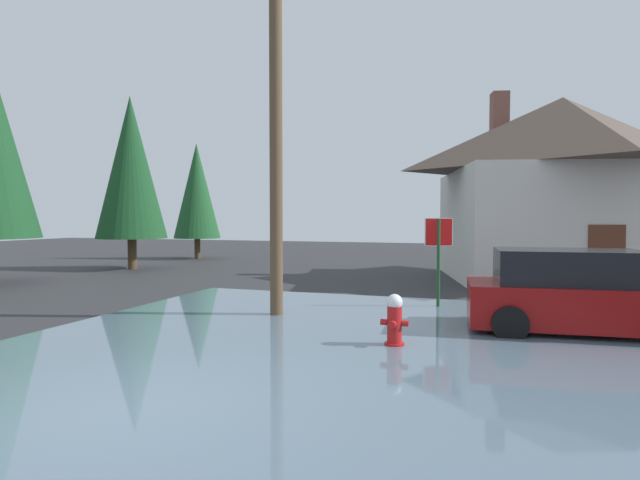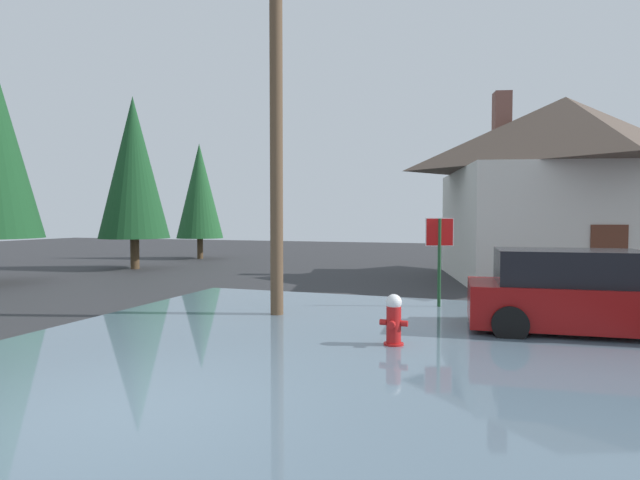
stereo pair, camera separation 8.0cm
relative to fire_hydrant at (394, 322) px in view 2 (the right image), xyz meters
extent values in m
cube|color=#2D2D30|center=(-2.24, -3.85, -0.51)|extent=(80.00, 80.00, 0.10)
cube|color=slate|center=(-1.17, -0.81, -0.42)|extent=(10.66, 11.94, 0.08)
cylinder|color=red|center=(0.00, 0.00, -0.40)|extent=(0.33, 0.33, 0.11)
cylinder|color=red|center=(0.00, 0.00, -0.04)|extent=(0.24, 0.24, 0.61)
sphere|color=white|center=(0.00, 0.00, 0.34)|extent=(0.27, 0.27, 0.27)
cylinder|color=red|center=(-0.18, 0.00, -0.01)|extent=(0.11, 0.10, 0.10)
cylinder|color=red|center=(0.18, 0.00, -0.01)|extent=(0.11, 0.10, 0.10)
cylinder|color=red|center=(0.00, -0.17, -0.01)|extent=(0.12, 0.11, 0.12)
cylinder|color=brown|center=(-2.94, 1.86, 4.02)|extent=(0.28, 0.28, 8.96)
cylinder|color=#1E4C28|center=(0.31, 4.03, 0.63)|extent=(0.08, 0.08, 2.17)
cube|color=white|center=(0.31, 4.03, 1.40)|extent=(0.64, 0.26, 0.67)
cube|color=red|center=(0.31, 4.03, 1.40)|extent=(0.60, 0.25, 0.63)
cube|color=beige|center=(3.76, 11.30, 1.47)|extent=(8.73, 8.46, 3.85)
pyramid|color=brown|center=(3.76, 11.30, 4.65)|extent=(9.42, 9.14, 2.50)
cube|color=brown|center=(1.69, 12.08, 5.28)|extent=(0.72, 0.72, 2.25)
cube|color=#592D1E|center=(4.58, 7.90, 0.54)|extent=(0.99, 0.29, 2.00)
cube|color=maroon|center=(3.21, 2.16, 0.11)|extent=(4.37, 2.07, 0.78)
cube|color=black|center=(2.87, 2.13, 0.82)|extent=(2.66, 1.73, 0.64)
cylinder|color=black|center=(1.70, 2.91, -0.14)|extent=(0.66, 0.27, 0.64)
cylinder|color=black|center=(1.84, 1.18, -0.14)|extent=(0.66, 0.27, 0.64)
cylinder|color=#4C3823|center=(-13.45, 15.49, 0.10)|extent=(0.31, 0.31, 1.10)
cone|color=#1E5128|center=(-13.45, 15.49, 3.16)|extent=(2.45, 2.45, 5.03)
cylinder|color=#4C3823|center=(-13.07, 9.77, 0.20)|extent=(0.37, 0.37, 1.32)
cone|color=#194723|center=(-13.07, 9.77, 3.87)|extent=(2.93, 2.93, 6.01)
camera|label=1|loc=(1.55, -8.47, 1.74)|focal=28.98mm
camera|label=2|loc=(1.62, -8.45, 1.74)|focal=28.98mm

